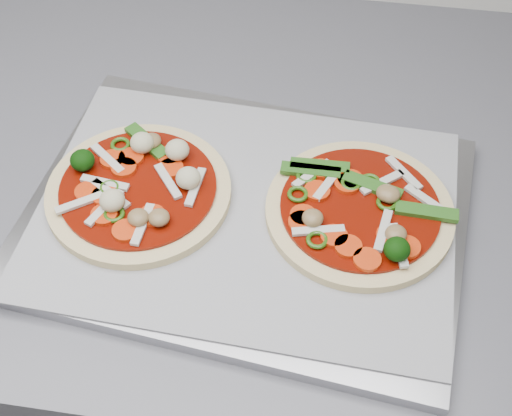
# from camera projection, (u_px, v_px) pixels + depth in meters

# --- Properties ---
(base_cabinet) EXTENTS (3.60, 0.60, 0.86)m
(base_cabinet) POSITION_uv_depth(u_px,v_px,m) (4.00, 332.00, 1.15)
(base_cabinet) COLOR silver
(base_cabinet) RESTS_ON ground
(baking_tray) EXTENTS (0.44, 0.35, 0.01)m
(baking_tray) POSITION_uv_depth(u_px,v_px,m) (246.00, 215.00, 0.69)
(baking_tray) COLOR gray
(baking_tray) RESTS_ON countertop
(parchment) EXTENTS (0.41, 0.30, 0.00)m
(parchment) POSITION_uv_depth(u_px,v_px,m) (246.00, 210.00, 0.68)
(parchment) COLOR gray
(parchment) RESTS_ON baking_tray
(pizza_left) EXTENTS (0.19, 0.19, 0.03)m
(pizza_left) POSITION_uv_depth(u_px,v_px,m) (138.00, 187.00, 0.68)
(pizza_left) COLOR #EFDD92
(pizza_left) RESTS_ON parchment
(pizza_right) EXTENTS (0.22, 0.22, 0.03)m
(pizza_right) POSITION_uv_depth(u_px,v_px,m) (360.00, 210.00, 0.67)
(pizza_right) COLOR #EFDD92
(pizza_right) RESTS_ON parchment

